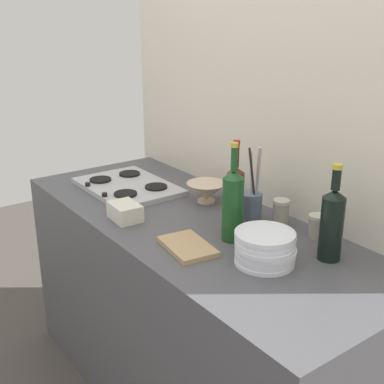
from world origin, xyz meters
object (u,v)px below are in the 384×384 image
object	(u,v)px
plate_stack	(265,248)
condiment_jar_rear	(317,226)
wine_bottle_leftmost	(233,204)
wine_bottle_mid_left	(332,223)
wine_bottle_mid_right	(235,196)
mixing_bowl	(206,192)
utensil_crock	(251,204)
condiment_jar_front	(281,213)
butter_dish	(125,212)
stovetop_hob	(128,186)
cutting_board	(187,246)

from	to	relation	value
plate_stack	condiment_jar_rear	distance (m)	0.30
wine_bottle_leftmost	wine_bottle_mid_left	xyz separation A→B (m)	(0.31, 0.17, -0.01)
wine_bottle_mid_left	wine_bottle_mid_right	world-z (taller)	wine_bottle_mid_right
wine_bottle_mid_right	mixing_bowl	world-z (taller)	wine_bottle_mid_right
utensil_crock	condiment_jar_front	distance (m)	0.13
wine_bottle_leftmost	wine_bottle_mid_left	bearing A→B (deg)	28.10
mixing_bowl	butter_dish	world-z (taller)	mixing_bowl
wine_bottle_mid_left	condiment_jar_rear	xyz separation A→B (m)	(-0.14, 0.10, -0.09)
wine_bottle_mid_left	utensil_crock	distance (m)	0.42
stovetop_hob	wine_bottle_mid_left	xyz separation A→B (m)	(1.03, 0.20, 0.12)
wine_bottle_leftmost	cutting_board	xyz separation A→B (m)	(-0.03, -0.18, -0.13)
wine_bottle_mid_left	mixing_bowl	size ratio (longest dim) A/B	1.93
condiment_jar_rear	wine_bottle_leftmost	bearing A→B (deg)	-122.87
plate_stack	mixing_bowl	world-z (taller)	plate_stack
butter_dish	cutting_board	xyz separation A→B (m)	(0.36, 0.05, -0.02)
wine_bottle_leftmost	utensil_crock	world-z (taller)	wine_bottle_leftmost
mixing_bowl	cutting_board	size ratio (longest dim) A/B	0.78
mixing_bowl	butter_dish	bearing A→B (deg)	-95.05
wine_bottle_mid_right	cutting_board	size ratio (longest dim) A/B	1.57
condiment_jar_rear	butter_dish	bearing A→B (deg)	-139.21
cutting_board	plate_stack	bearing A→B (deg)	31.25
stovetop_hob	butter_dish	size ratio (longest dim) A/B	3.57
utensil_crock	wine_bottle_leftmost	bearing A→B (deg)	-60.93
utensil_crock	wine_bottle_mid_left	bearing A→B (deg)	-2.57
stovetop_hob	plate_stack	distance (m)	0.93
mixing_bowl	condiment_jar_rear	bearing A→B (deg)	11.03
mixing_bowl	condiment_jar_front	distance (m)	0.39
plate_stack	cutting_board	xyz separation A→B (m)	(-0.24, -0.15, -0.05)
condiment_jar_front	cutting_board	size ratio (longest dim) A/B	0.49
stovetop_hob	condiment_jar_front	size ratio (longest dim) A/B	4.57
butter_dish	cutting_board	distance (m)	0.37
butter_dish	condiment_jar_rear	distance (m)	0.75
stovetop_hob	butter_dish	distance (m)	0.38
stovetop_hob	wine_bottle_mid_left	world-z (taller)	wine_bottle_mid_left
butter_dish	condiment_jar_rear	bearing A→B (deg)	40.79
wine_bottle_mid_left	wine_bottle_leftmost	bearing A→B (deg)	-151.90
condiment_jar_front	condiment_jar_rear	distance (m)	0.16
wine_bottle_leftmost	cutting_board	bearing A→B (deg)	-100.75
wine_bottle_leftmost	condiment_jar_rear	world-z (taller)	wine_bottle_leftmost
wine_bottle_mid_left	utensil_crock	xyz separation A→B (m)	(-0.41, 0.02, -0.07)
mixing_bowl	butter_dish	distance (m)	0.39
butter_dish	condiment_jar_front	world-z (taller)	condiment_jar_front
plate_stack	mixing_bowl	size ratio (longest dim) A/B	1.19
wine_bottle_leftmost	condiment_jar_rear	xyz separation A→B (m)	(0.17, 0.26, -0.09)
stovetop_hob	condiment_jar_front	bearing A→B (deg)	20.09
stovetop_hob	wine_bottle_leftmost	xyz separation A→B (m)	(0.72, 0.03, 0.13)
wine_bottle_mid_right	utensil_crock	xyz separation A→B (m)	(-0.03, 0.11, -0.06)
condiment_jar_rear	cutting_board	xyz separation A→B (m)	(-0.21, -0.44, -0.04)
plate_stack	utensil_crock	xyz separation A→B (m)	(-0.31, 0.22, 0.01)
wine_bottle_mid_right	butter_dish	size ratio (longest dim) A/B	2.51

